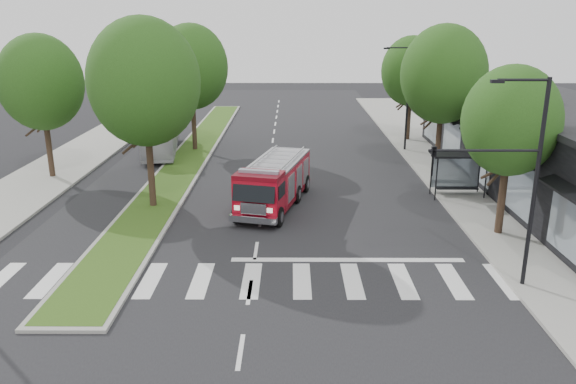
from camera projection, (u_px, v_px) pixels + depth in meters
ground at (256, 251)px, 25.08m from camera, size 140.00×140.00×0.00m
sidewalk_right at (468, 186)px, 34.55m from camera, size 5.00×80.00×0.15m
sidewalk_left at (32, 186)px, 34.69m from camera, size 5.00×80.00×0.15m
median at (191, 156)px, 42.29m from camera, size 3.00×50.00×0.15m
storefront_row at (547, 148)px, 33.81m from camera, size 8.00×30.00×5.00m
bus_shelter at (459, 163)px, 32.21m from camera, size 3.20×1.60×2.61m
tree_right_near at (511, 121)px, 25.31m from camera, size 4.40×4.40×8.05m
tree_right_mid at (444, 74)px, 36.50m from camera, size 5.60×5.60×9.72m
tree_right_far at (411, 71)px, 46.25m from camera, size 5.00×5.00×8.73m
tree_median_near at (144, 82)px, 28.85m from camera, size 5.80×5.80×10.16m
tree_median_far at (191, 67)px, 42.32m from camera, size 5.60×5.60×9.72m
tree_left_mid at (41, 83)px, 34.82m from camera, size 5.20×5.20×9.16m
streetlight_right_near at (513, 170)px, 20.31m from camera, size 4.08×0.22×8.00m
streetlight_right_far at (406, 94)px, 42.83m from camera, size 2.11×0.20×8.00m
fire_engine at (274, 183)px, 30.77m from camera, size 4.23×8.34×2.78m
city_bus at (161, 136)px, 43.27m from camera, size 3.66×9.76×2.66m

